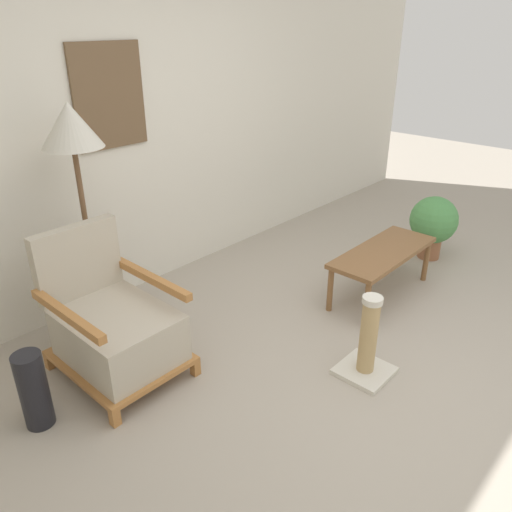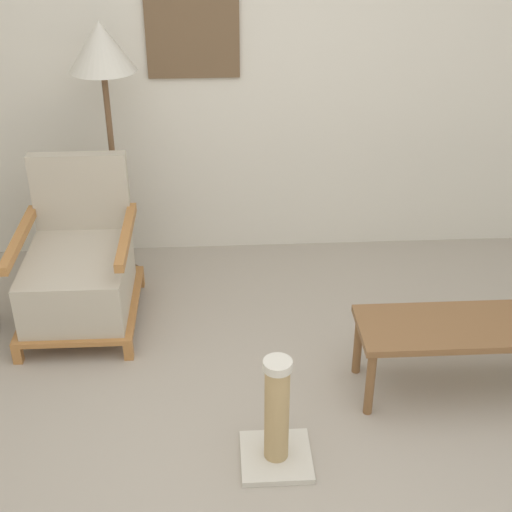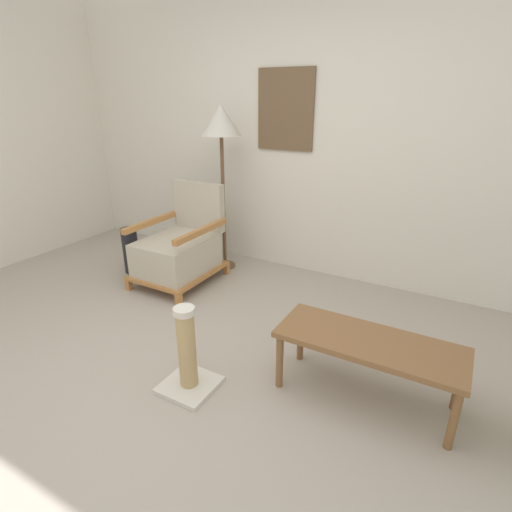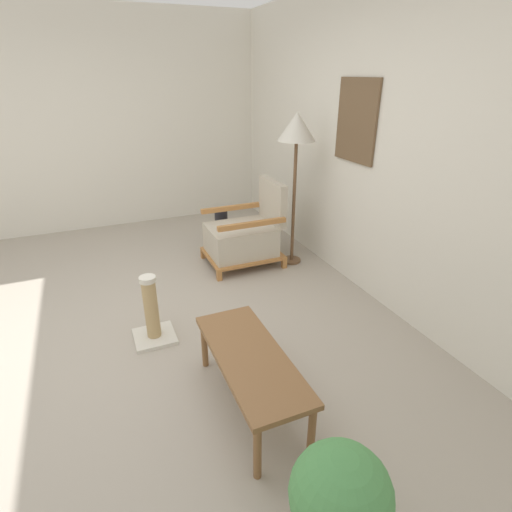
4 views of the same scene
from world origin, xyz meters
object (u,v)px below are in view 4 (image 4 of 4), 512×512
at_px(floor_lamp, 297,133).
at_px(coffee_table, 250,361).
at_px(scratching_post, 152,316).
at_px(vase, 221,228).
at_px(potted_plant, 340,498).
at_px(armchair, 245,236).

bearing_deg(floor_lamp, coffee_table, -34.46).
relative_size(floor_lamp, scratching_post, 2.88).
relative_size(coffee_table, vase, 2.26).
bearing_deg(scratching_post, vase, 145.30).
relative_size(vase, scratching_post, 0.83).
distance_m(potted_plant, scratching_post, 1.96).
bearing_deg(potted_plant, floor_lamp, 155.97).
bearing_deg(armchair, coffee_table, -20.60).
xyz_separation_m(floor_lamp, potted_plant, (2.75, -1.22, -1.05)).
height_order(armchair, floor_lamp, floor_lamp).
xyz_separation_m(coffee_table, scratching_post, (-0.95, -0.44, -0.14)).
bearing_deg(scratching_post, coffee_table, 25.00).
height_order(armchair, coffee_table, armchair).
height_order(floor_lamp, scratching_post, floor_lamp).
distance_m(vase, potted_plant, 3.56).
distance_m(armchair, potted_plant, 3.02).
bearing_deg(floor_lamp, potted_plant, -24.03).
bearing_deg(potted_plant, scratching_post, -166.43).
distance_m(coffee_table, vase, 2.64).
bearing_deg(floor_lamp, vase, -142.50).
xyz_separation_m(potted_plant, scratching_post, (-1.90, -0.46, -0.14)).
distance_m(floor_lamp, scratching_post, 2.23).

